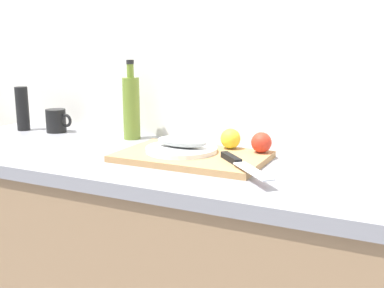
{
  "coord_description": "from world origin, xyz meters",
  "views": [
    {
      "loc": [
        0.62,
        -1.23,
        1.25
      ],
      "look_at": [
        0.02,
        0.02,
        0.95
      ],
      "focal_mm": 42.36,
      "sensor_mm": 36.0,
      "label": 1
    }
  ],
  "objects": [
    {
      "name": "olive_oil_bottle",
      "position": [
        -0.32,
        0.21,
        1.02
      ],
      "size": [
        0.06,
        0.06,
        0.3
      ],
      "color": "olive",
      "rests_on": "kitchen_counter"
    },
    {
      "name": "lemon_0",
      "position": [
        0.11,
        0.13,
        0.95
      ],
      "size": [
        0.07,
        0.07,
        0.07
      ],
      "primitive_type": "sphere",
      "color": "yellow",
      "rests_on": "cutting_board"
    },
    {
      "name": "white_plate",
      "position": [
        -0.02,
        0.02,
        0.93
      ],
      "size": [
        0.23,
        0.23,
        0.01
      ],
      "primitive_type": "cylinder",
      "color": "white",
      "rests_on": "cutting_board"
    },
    {
      "name": "chef_knife",
      "position": [
        0.2,
        -0.06,
        0.93
      ],
      "size": [
        0.22,
        0.23,
        0.02
      ],
      "rotation": [
        0.0,
        0.0,
        -0.8
      ],
      "color": "silver",
      "rests_on": "cutting_board"
    },
    {
      "name": "pepper_mill",
      "position": [
        -0.84,
        0.16,
        0.99
      ],
      "size": [
        0.05,
        0.05,
        0.18
      ],
      "primitive_type": "cylinder",
      "color": "black",
      "rests_on": "kitchen_counter"
    },
    {
      "name": "cutting_board",
      "position": [
        0.02,
        0.02,
        0.91
      ],
      "size": [
        0.46,
        0.29,
        0.02
      ],
      "primitive_type": "cube",
      "color": "tan",
      "rests_on": "kitchen_counter"
    },
    {
      "name": "fish_fillet",
      "position": [
        -0.02,
        0.02,
        0.95
      ],
      "size": [
        0.17,
        0.07,
        0.04
      ],
      "primitive_type": "ellipsoid",
      "color": "#999E99",
      "rests_on": "white_plate"
    },
    {
      "name": "coffee_mug_2",
      "position": [
        -0.68,
        0.19,
        0.95
      ],
      "size": [
        0.12,
        0.08,
        0.1
      ],
      "color": "black",
      "rests_on": "kitchen_counter"
    },
    {
      "name": "back_wall",
      "position": [
        0.0,
        0.33,
        1.25
      ],
      "size": [
        3.2,
        0.05,
        2.5
      ],
      "primitive_type": "cube",
      "color": "white",
      "rests_on": "ground_plane"
    },
    {
      "name": "tomato_0",
      "position": [
        0.22,
        0.12,
        0.95
      ],
      "size": [
        0.07,
        0.07,
        0.07
      ],
      "primitive_type": "sphere",
      "color": "red",
      "rests_on": "cutting_board"
    }
  ]
}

